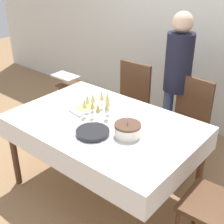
# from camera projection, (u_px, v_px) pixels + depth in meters

# --- Properties ---
(ground_plane) EXTENTS (12.00, 12.00, 0.00)m
(ground_plane) POSITION_uv_depth(u_px,v_px,m) (105.00, 190.00, 3.05)
(ground_plane) COLOR #93704C
(wall_back) EXTENTS (8.00, 0.05, 2.70)m
(wall_back) POSITION_uv_depth(u_px,v_px,m) (202.00, 22.00, 3.62)
(wall_back) COLOR silver
(wall_back) RESTS_ON ground_plane
(dining_table) EXTENTS (1.62, 1.08, 0.77)m
(dining_table) POSITION_uv_depth(u_px,v_px,m) (104.00, 131.00, 2.74)
(dining_table) COLOR white
(dining_table) RESTS_ON ground_plane
(dining_chair_far_left) EXTENTS (0.44, 0.44, 0.97)m
(dining_chair_far_left) POSITION_uv_depth(u_px,v_px,m) (129.00, 101.00, 3.59)
(dining_chair_far_left) COLOR #51331E
(dining_chair_far_left) RESTS_ON ground_plane
(dining_chair_far_right) EXTENTS (0.45, 0.45, 0.97)m
(dining_chair_far_right) POSITION_uv_depth(u_px,v_px,m) (186.00, 121.00, 3.18)
(dining_chair_far_right) COLOR #51331E
(dining_chair_far_right) RESTS_ON ground_plane
(birthday_cake) EXTENTS (0.21, 0.21, 0.18)m
(birthday_cake) POSITION_uv_depth(u_px,v_px,m) (128.00, 130.00, 2.47)
(birthday_cake) COLOR silver
(birthday_cake) RESTS_ON dining_table
(champagne_tray) EXTENTS (0.33, 0.33, 0.18)m
(champagne_tray) POSITION_uv_depth(u_px,v_px,m) (98.00, 106.00, 2.76)
(champagne_tray) COLOR silver
(champagne_tray) RESTS_ON dining_table
(plate_stack_main) EXTENTS (0.27, 0.27, 0.03)m
(plate_stack_main) POSITION_uv_depth(u_px,v_px,m) (93.00, 132.00, 2.50)
(plate_stack_main) COLOR black
(plate_stack_main) RESTS_ON dining_table
(cake_knife) EXTENTS (0.30, 0.05, 0.00)m
(cake_knife) POSITION_uv_depth(u_px,v_px,m) (113.00, 149.00, 2.32)
(cake_knife) COLOR silver
(cake_knife) RESTS_ON dining_table
(fork_pile) EXTENTS (0.18, 0.09, 0.02)m
(fork_pile) POSITION_uv_depth(u_px,v_px,m) (76.00, 112.00, 2.82)
(fork_pile) COLOR silver
(fork_pile) RESTS_ON dining_table
(napkin_pile) EXTENTS (0.15, 0.15, 0.01)m
(napkin_pile) POSITION_uv_depth(u_px,v_px,m) (86.00, 107.00, 2.92)
(napkin_pile) COLOR #E0D166
(napkin_pile) RESTS_ON dining_table
(person_standing) EXTENTS (0.28, 0.28, 1.58)m
(person_standing) POSITION_uv_depth(u_px,v_px,m) (178.00, 74.00, 3.24)
(person_standing) COLOR #3F4C72
(person_standing) RESTS_ON ground_plane
(high_chair) EXTENTS (0.33, 0.35, 0.71)m
(high_chair) POSITION_uv_depth(u_px,v_px,m) (71.00, 90.00, 4.01)
(high_chair) COLOR #51331E
(high_chair) RESTS_ON ground_plane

